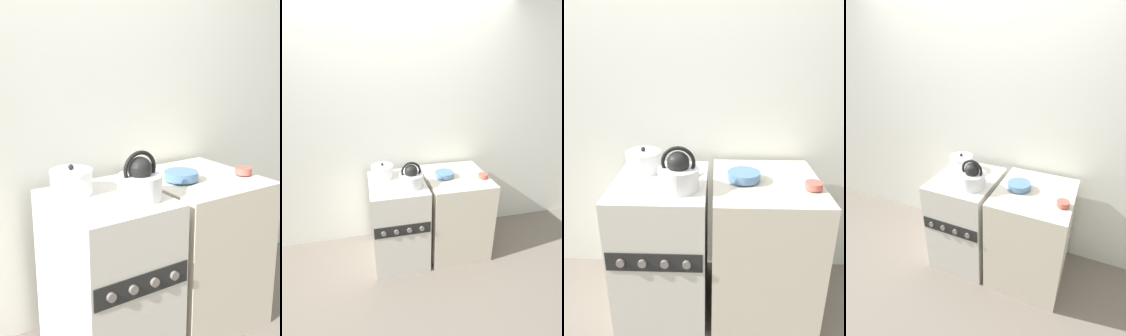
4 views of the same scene
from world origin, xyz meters
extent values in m
plane|color=#70665B|center=(0.00, 0.00, 0.00)|extent=(12.00, 12.00, 0.00)
cube|color=silver|center=(0.00, 0.75, 1.25)|extent=(7.00, 0.06, 2.50)
cube|color=beige|center=(0.00, 0.32, 0.44)|extent=(0.53, 0.63, 0.87)
cube|color=black|center=(0.00, 0.00, 0.54)|extent=(0.51, 0.01, 0.11)
cylinder|color=slate|center=(-0.17, -0.01, 0.54)|extent=(0.04, 0.02, 0.04)
cylinder|color=slate|center=(-0.06, -0.01, 0.54)|extent=(0.04, 0.02, 0.04)
cylinder|color=slate|center=(0.06, -0.01, 0.54)|extent=(0.04, 0.02, 0.04)
cylinder|color=slate|center=(0.17, -0.01, 0.54)|extent=(0.04, 0.02, 0.04)
cube|color=beige|center=(0.61, 0.34, 0.43)|extent=(0.61, 0.68, 0.87)
cylinder|color=silver|center=(0.12, 0.20, 0.93)|extent=(0.22, 0.22, 0.12)
sphere|color=black|center=(0.12, 0.20, 1.02)|extent=(0.12, 0.12, 0.12)
torus|color=black|center=(0.12, 0.20, 1.02)|extent=(0.18, 0.02, 0.18)
cone|color=silver|center=(0.22, 0.20, 0.95)|extent=(0.11, 0.05, 0.08)
cylinder|color=silver|center=(-0.12, 0.46, 0.93)|extent=(0.21, 0.21, 0.11)
cylinder|color=silver|center=(-0.12, 0.46, 0.99)|extent=(0.21, 0.21, 0.01)
sphere|color=black|center=(-0.12, 0.46, 1.01)|extent=(0.03, 0.03, 0.03)
cylinder|color=#4C729E|center=(0.48, 0.33, 0.87)|extent=(0.08, 0.08, 0.01)
cylinder|color=#4C729E|center=(0.48, 0.33, 0.90)|extent=(0.19, 0.19, 0.05)
cylinder|color=#B75147|center=(0.85, 0.22, 0.87)|extent=(0.04, 0.04, 0.01)
cylinder|color=#B75147|center=(0.85, 0.22, 0.90)|extent=(0.09, 0.09, 0.04)
camera|label=1|loc=(-1.08, -1.58, 1.62)|focal=50.00mm
camera|label=2|loc=(-0.26, -1.93, 1.99)|focal=28.00mm
camera|label=3|loc=(0.31, -1.40, 1.63)|focal=35.00mm
camera|label=4|loc=(0.98, -1.45, 1.98)|focal=28.00mm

